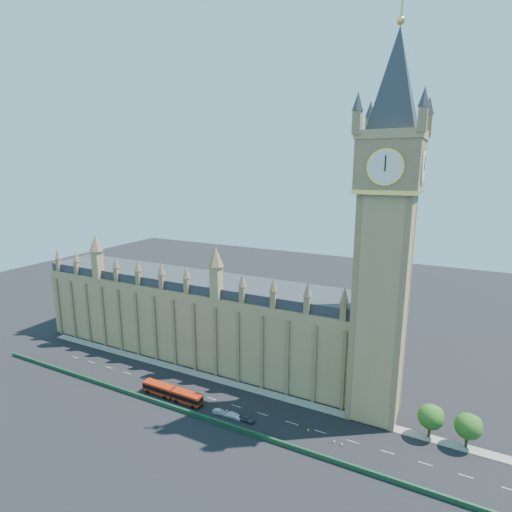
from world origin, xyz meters
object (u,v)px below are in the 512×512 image
at_px(car_silver, 220,412).
at_px(car_white, 234,416).
at_px(car_grey, 247,419).
at_px(red_bus, 172,393).

xyz_separation_m(car_silver, car_white, (4.00, 0.22, 0.05)).
xyz_separation_m(car_grey, car_white, (-3.72, -0.30, -0.01)).
xyz_separation_m(red_bus, car_silver, (16.02, -0.17, -1.08)).
bearing_deg(red_bus, car_silver, 0.24).
relative_size(car_silver, car_white, 0.82).
relative_size(red_bus, car_silver, 4.83).
distance_m(red_bus, car_white, 20.05).
distance_m(red_bus, car_silver, 16.06).
bearing_deg(car_white, car_grey, -88.90).
relative_size(car_grey, car_white, 0.87).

